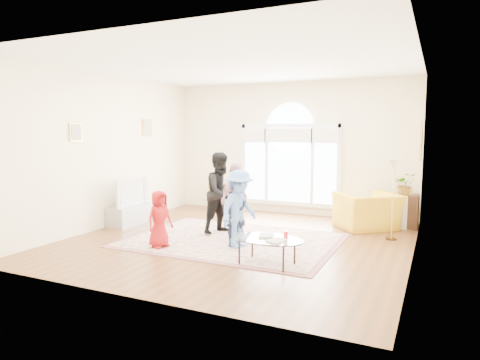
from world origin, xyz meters
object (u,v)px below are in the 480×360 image
at_px(television, 129,192).
at_px(coffee_table, 267,239).
at_px(armchair, 368,211).
at_px(area_rug, 232,240).
at_px(tv_console, 129,215).

distance_m(television, coffee_table, 4.03).
bearing_deg(armchair, area_rug, 4.13).
xyz_separation_m(area_rug, television, (-2.64, 0.32, 0.70)).
xyz_separation_m(area_rug, tv_console, (-2.65, 0.32, 0.20)).
height_order(coffee_table, armchair, armchair).
distance_m(area_rug, coffee_table, 1.62).
height_order(area_rug, coffee_table, coffee_table).
bearing_deg(armchair, tv_console, -20.00).
bearing_deg(television, coffee_table, -20.69).
relative_size(tv_console, television, 0.99).
height_order(tv_console, coffee_table, coffee_table).
distance_m(area_rug, tv_console, 2.68).
xyz_separation_m(coffee_table, armchair, (1.00, 3.15, -0.03)).
height_order(television, armchair, television).
relative_size(television, armchair, 0.88).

